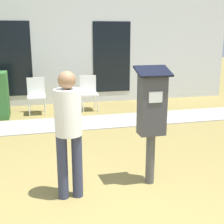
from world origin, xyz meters
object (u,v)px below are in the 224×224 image
object	(u,v)px
outdoor_chair_left	(36,93)
parking_meter	(152,111)
outdoor_chair_middle	(89,90)
person_standing	(68,126)

from	to	relation	value
outdoor_chair_left	parking_meter	bearing A→B (deg)	-63.32
outdoor_chair_left	outdoor_chair_middle	xyz separation A→B (m)	(1.34, 0.07, 0.00)
parking_meter	person_standing	size ratio (longest dim) A/B	1.01
parking_meter	outdoor_chair_left	size ratio (longest dim) A/B	1.77
person_standing	outdoor_chair_left	xyz separation A→B (m)	(-0.35, 4.39, -0.40)
person_standing	outdoor_chair_left	world-z (taller)	person_standing
parking_meter	outdoor_chair_left	world-z (taller)	parking_meter
outdoor_chair_middle	outdoor_chair_left	bearing A→B (deg)	-155.08
parking_meter	person_standing	world-z (taller)	parking_meter
parking_meter	outdoor_chair_left	bearing A→B (deg)	108.72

